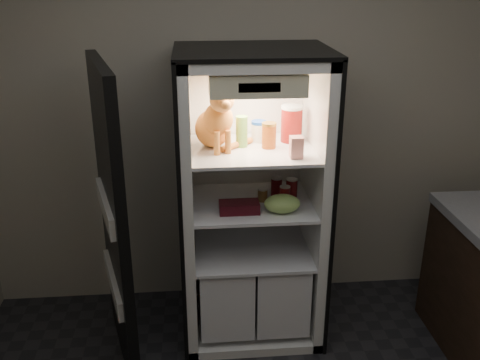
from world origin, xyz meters
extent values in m
plane|color=#A7A08B|center=(0.00, 1.80, 1.35)|extent=(3.60, 0.00, 3.60)
cube|color=white|center=(0.00, 1.67, 0.93)|extent=(0.85, 0.06, 1.85)
cube|color=white|center=(-0.40, 1.35, 0.93)|extent=(0.06, 0.70, 1.85)
cube|color=white|center=(0.40, 1.35, 0.93)|extent=(0.06, 0.70, 1.85)
cube|color=white|center=(0.00, 1.35, 1.82)|extent=(0.85, 0.70, 0.06)
cube|color=white|center=(0.00, 1.35, 0.03)|extent=(0.85, 0.70, 0.06)
cube|color=black|center=(-0.44, 1.35, 0.93)|extent=(0.02, 0.72, 1.87)
cube|color=black|center=(0.44, 1.35, 0.93)|extent=(0.02, 0.72, 1.87)
cube|color=black|center=(0.00, 1.35, 1.86)|extent=(0.90, 0.72, 0.02)
cube|color=white|center=(0.00, 1.32, 1.28)|extent=(0.73, 0.62, 0.02)
cube|color=white|center=(0.00, 1.32, 0.93)|extent=(0.73, 0.62, 0.02)
cube|color=white|center=(-0.18, 1.32, 0.35)|extent=(0.34, 0.58, 0.48)
cube|color=white|center=(0.18, 1.32, 0.35)|extent=(0.34, 0.58, 0.48)
cube|color=white|center=(0.00, 1.32, 0.60)|extent=(0.73, 0.62, 0.02)
cube|color=#F0ECC4|center=(0.00, 1.11, 1.72)|extent=(0.52, 0.18, 0.12)
cube|color=black|center=(0.00, 1.02, 1.72)|extent=(0.22, 0.01, 0.05)
cube|color=black|center=(-0.83, 1.14, 0.93)|extent=(0.28, 0.86, 1.85)
cube|color=white|center=(-0.84, 1.08, 0.55)|extent=(0.22, 0.63, 0.12)
cube|color=white|center=(-0.84, 1.08, 1.05)|extent=(0.22, 0.63, 0.12)
ellipsoid|color=#CC5B1A|center=(-0.23, 1.40, 1.40)|extent=(0.28, 0.32, 0.22)
ellipsoid|color=#CC5B1A|center=(-0.20, 1.30, 1.48)|extent=(0.21, 0.20, 0.19)
sphere|color=#C36226|center=(-0.19, 1.23, 1.61)|extent=(0.17, 0.17, 0.14)
sphere|color=#C36226|center=(-0.17, 1.18, 1.59)|extent=(0.07, 0.07, 0.06)
cone|color=#C36226|center=(-0.23, 1.23, 1.68)|extent=(0.07, 0.07, 0.06)
cone|color=#C36226|center=(-0.15, 1.25, 1.68)|extent=(0.07, 0.07, 0.06)
cylinder|color=#CC5B1A|center=(-0.22, 1.22, 1.36)|extent=(0.04, 0.04, 0.14)
cylinder|color=#CC5B1A|center=(-0.15, 1.24, 1.36)|extent=(0.04, 0.04, 0.14)
cylinder|color=#CC5B1A|center=(-0.09, 1.34, 1.31)|extent=(0.22, 0.20, 0.04)
cylinder|color=#258B3D|center=(-0.06, 1.36, 1.38)|extent=(0.07, 0.07, 0.17)
cylinder|color=#258B3D|center=(-0.06, 1.36, 1.47)|extent=(0.07, 0.07, 0.02)
cylinder|color=white|center=(0.05, 1.45, 1.35)|extent=(0.09, 0.09, 0.11)
cylinder|color=#1845AB|center=(0.05, 1.45, 1.41)|extent=(0.09, 0.09, 0.02)
cylinder|color=maroon|center=(0.10, 1.33, 1.36)|extent=(0.09, 0.09, 0.14)
cylinder|color=gold|center=(0.10, 1.33, 1.44)|extent=(0.09, 0.09, 0.01)
cylinder|color=#A41C15|center=(0.25, 1.44, 1.39)|extent=(0.13, 0.13, 0.21)
cylinder|color=white|center=(0.25, 1.44, 1.51)|extent=(0.13, 0.13, 0.02)
cube|color=white|center=(0.23, 1.13, 1.35)|extent=(0.07, 0.07, 0.12)
cylinder|color=black|center=(0.16, 1.38, 1.00)|extent=(0.07, 0.07, 0.13)
cylinder|color=#B2B2B2|center=(0.16, 1.38, 1.07)|extent=(0.07, 0.07, 0.00)
cylinder|color=black|center=(0.25, 1.34, 1.00)|extent=(0.07, 0.07, 0.13)
cylinder|color=#B2B2B2|center=(0.25, 1.34, 1.07)|extent=(0.07, 0.07, 0.00)
cylinder|color=black|center=(0.19, 1.26, 1.00)|extent=(0.06, 0.06, 0.12)
cylinder|color=#B2B2B2|center=(0.19, 1.26, 1.06)|extent=(0.07, 0.07, 0.00)
cylinder|color=brown|center=(0.07, 1.33, 0.98)|extent=(0.06, 0.06, 0.08)
cylinder|color=#B2B2B2|center=(0.07, 1.33, 1.02)|extent=(0.06, 0.06, 0.01)
ellipsoid|color=#9AC75C|center=(0.16, 1.15, 0.99)|extent=(0.22, 0.16, 0.11)
cube|color=#500D16|center=(-0.15, 1.18, 0.97)|extent=(0.12, 0.12, 0.06)
cube|color=#500D16|center=(-0.04, 1.18, 0.97)|extent=(0.12, 0.12, 0.06)
camera|label=1|loc=(-0.35, -1.70, 2.30)|focal=40.00mm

